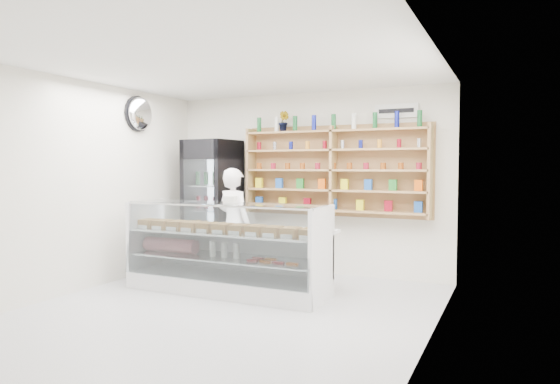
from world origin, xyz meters
The scene contains 8 objects.
room centered at (0.00, 0.00, 1.40)m, with size 5.00×5.00×5.00m.
display_counter centered at (-0.45, 0.84, 0.33)m, with size 2.72×0.81×1.18m.
shop_worker centered at (-0.74, 1.53, 0.82)m, with size 0.60×0.39×1.63m, color white.
drinks_cooler centered at (-1.47, 2.08, 1.04)m, with size 0.79×0.77×2.08m.
wall_shelving centered at (0.50, 2.34, 1.59)m, with size 2.84×0.28×1.33m.
potted_plant centered at (-0.31, 2.34, 2.35)m, with size 0.17×0.14×0.32m, color #1E6626.
security_mirror centered at (-2.17, 1.20, 2.45)m, with size 0.15×0.50×0.50m, color silver.
wall_sign centered at (1.40, 2.47, 2.45)m, with size 0.62×0.03×0.20m, color white.
Camera 1 is at (2.97, -4.73, 1.66)m, focal length 32.00 mm.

